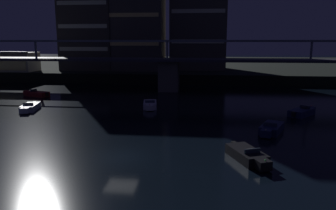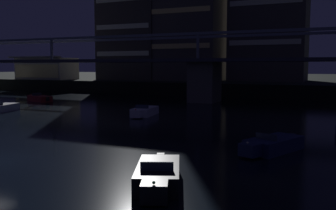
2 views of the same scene
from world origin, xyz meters
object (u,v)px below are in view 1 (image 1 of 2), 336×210
(tower_west_low, at_px, (90,16))
(speedboat_mid_right, at_px, (37,94))
(speedboat_near_right, at_px, (150,105))
(speedboat_mid_left, at_px, (248,155))
(speedboat_near_center, at_px, (302,112))
(waterfront_pavilion, at_px, (10,62))
(river_bridge, at_px, (169,66))
(speedboat_near_left, at_px, (30,107))
(tower_west_tall, at_px, (136,2))
(speedboat_mid_center, at_px, (271,129))

(tower_west_low, height_order, speedboat_mid_right, tower_west_low)
(speedboat_near_right, relative_size, speedboat_mid_left, 1.04)
(speedboat_near_center, bearing_deg, waterfront_pavilion, 151.98)
(river_bridge, height_order, speedboat_near_right, river_bridge)
(tower_west_low, distance_m, speedboat_near_left, 42.00)
(speedboat_near_left, bearing_deg, tower_west_tall, 79.71)
(speedboat_mid_center, bearing_deg, tower_west_tall, 116.90)
(waterfront_pavilion, relative_size, speedboat_near_left, 2.38)
(tower_west_low, relative_size, speedboat_near_left, 5.08)
(tower_west_tall, bearing_deg, waterfront_pavilion, -167.39)
(river_bridge, distance_m, waterfront_pavilion, 40.68)
(tower_west_tall, distance_m, speedboat_mid_left, 60.48)
(waterfront_pavilion, height_order, speedboat_mid_right, waterfront_pavilion)
(waterfront_pavilion, bearing_deg, speedboat_near_left, -55.13)
(waterfront_pavilion, bearing_deg, tower_west_tall, 12.61)
(tower_west_low, distance_m, waterfront_pavilion, 21.71)
(tower_west_low, distance_m, speedboat_mid_right, 31.68)
(waterfront_pavilion, distance_m, speedboat_mid_center, 65.67)
(speedboat_near_center, distance_m, speedboat_mid_right, 41.78)
(tower_west_tall, bearing_deg, speedboat_near_right, -75.68)
(river_bridge, bearing_deg, tower_west_tall, 117.92)
(tower_west_low, xyz_separation_m, waterfront_pavilion, (-17.39, -7.17, -10.83))
(speedboat_near_left, height_order, speedboat_near_right, same)
(tower_west_tall, relative_size, speedboat_mid_right, 6.34)
(speedboat_mid_left, bearing_deg, waterfront_pavilion, 135.76)
(river_bridge, bearing_deg, speedboat_near_center, -44.86)
(river_bridge, relative_size, speedboat_near_right, 19.76)
(river_bridge, bearing_deg, speedboat_mid_center, -63.79)
(tower_west_tall, bearing_deg, tower_west_low, 176.81)
(speedboat_mid_left, bearing_deg, speedboat_mid_center, 67.90)
(river_bridge, distance_m, speedboat_near_center, 27.09)
(waterfront_pavilion, bearing_deg, speedboat_near_center, -28.02)
(tower_west_tall, relative_size, speedboat_near_right, 6.21)
(river_bridge, distance_m, speedboat_near_left, 26.33)
(speedboat_near_right, height_order, speedboat_mid_center, same)
(tower_west_tall, relative_size, speedboat_mid_center, 6.45)
(speedboat_near_left, height_order, speedboat_near_center, same)
(speedboat_mid_left, distance_m, speedboat_mid_center, 9.03)
(tower_west_low, bearing_deg, speedboat_near_right, -59.77)
(speedboat_mid_right, bearing_deg, tower_west_tall, 66.58)
(tower_west_low, height_order, speedboat_near_right, tower_west_low)
(speedboat_near_center, distance_m, speedboat_near_right, 20.05)
(speedboat_near_right, relative_size, speedboat_mid_right, 1.02)
(river_bridge, relative_size, speedboat_mid_left, 20.45)
(speedboat_near_center, bearing_deg, river_bridge, 135.14)
(speedboat_near_center, bearing_deg, tower_west_low, 136.84)
(tower_west_low, distance_m, speedboat_near_right, 43.52)
(speedboat_near_center, bearing_deg, speedboat_mid_right, 166.19)
(speedboat_near_left, height_order, speedboat_mid_center, same)
(tower_west_tall, distance_m, waterfront_pavilion, 32.91)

